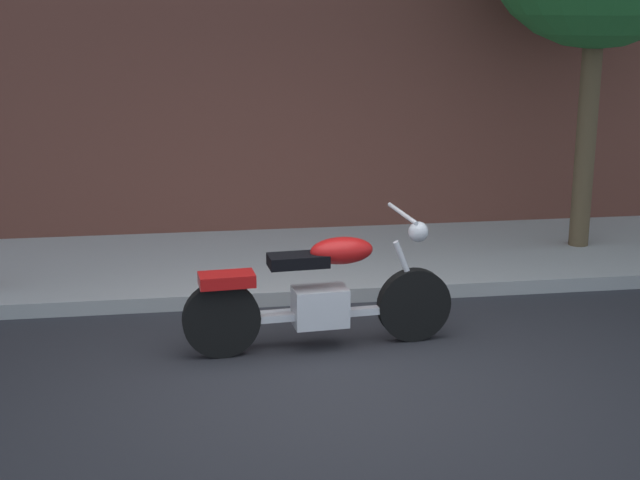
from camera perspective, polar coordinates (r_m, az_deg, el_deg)
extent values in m
plane|color=#28282D|center=(6.94, 0.45, -8.84)|extent=(60.00, 60.00, 0.00)
cube|color=#A5A5A5|center=(9.69, -2.30, -1.45)|extent=(25.64, 2.42, 0.14)
cylinder|color=black|center=(7.66, 5.92, -4.07)|extent=(0.63, 0.15, 0.63)
cylinder|color=black|center=(7.32, -6.21, -5.00)|extent=(0.63, 0.15, 0.63)
cube|color=silver|center=(7.43, 0.00, -4.19)|extent=(0.46, 0.31, 0.32)
cube|color=silver|center=(7.46, 0.00, -4.70)|extent=(1.46, 0.19, 0.06)
ellipsoid|color=red|center=(7.34, 1.37, -0.67)|extent=(0.54, 0.30, 0.22)
cube|color=black|center=(7.27, -1.38, -1.29)|extent=(0.50, 0.28, 0.10)
cube|color=red|center=(7.22, -5.89, -2.49)|extent=(0.46, 0.27, 0.10)
cylinder|color=silver|center=(7.56, 5.55, -2.10)|extent=(0.27, 0.07, 0.58)
cylinder|color=silver|center=(7.41, 5.20, 1.66)|extent=(0.09, 0.70, 0.04)
sphere|color=silver|center=(7.49, 6.19, 0.52)|extent=(0.17, 0.17, 0.17)
cylinder|color=silver|center=(7.57, -2.13, -4.65)|extent=(0.80, 0.15, 0.09)
cylinder|color=brown|center=(10.29, 16.40, 6.61)|extent=(0.22, 0.22, 2.84)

